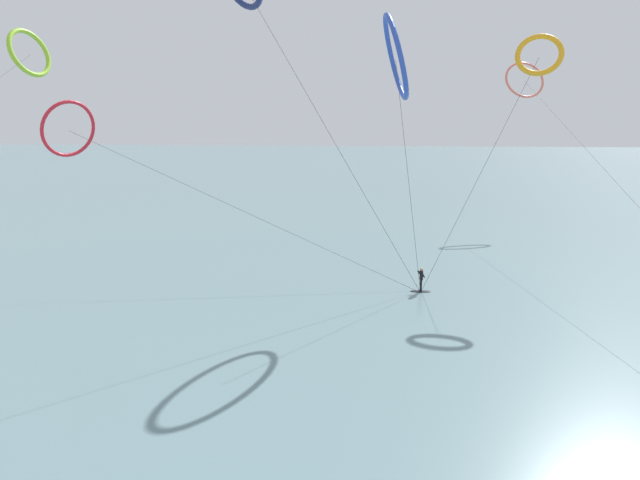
% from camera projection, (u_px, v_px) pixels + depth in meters
% --- Properties ---
extents(sea_water, '(400.00, 200.00, 0.08)m').
position_uv_depth(sea_water, '(352.00, 174.00, 107.13)').
color(sea_water, slate).
rests_on(sea_water, ground).
extents(surfer_charcoal, '(1.40, 0.59, 1.70)m').
position_uv_depth(surfer_charcoal, '(421.00, 281.00, 35.79)').
color(surfer_charcoal, black).
rests_on(surfer_charcoal, ground).
extents(kite_lime, '(2.50, 36.97, 19.02)m').
position_uv_depth(kite_lime, '(29.00, 53.00, 44.57)').
color(kite_lime, '#8CC62D').
rests_on(kite_lime, ground).
extents(kite_crimson, '(28.09, 6.83, 12.96)m').
position_uv_depth(kite_crimson, '(69.00, 129.00, 39.89)').
color(kite_crimson, red).
rests_on(kite_crimson, ground).
extents(kite_cobalt, '(3.12, 5.55, 18.10)m').
position_uv_depth(kite_cobalt, '(396.00, 57.00, 33.53)').
color(kite_cobalt, '#2647B7').
rests_on(kite_cobalt, ground).
extents(kite_amber, '(10.57, 8.54, 17.75)m').
position_uv_depth(kite_amber, '(539.00, 55.00, 38.55)').
color(kite_amber, orange).
rests_on(kite_amber, ground).
extents(kite_coral, '(5.13, 54.40, 17.67)m').
position_uv_depth(kite_coral, '(525.00, 80.00, 58.14)').
color(kite_coral, '#EA7260').
rests_on(kite_coral, ground).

